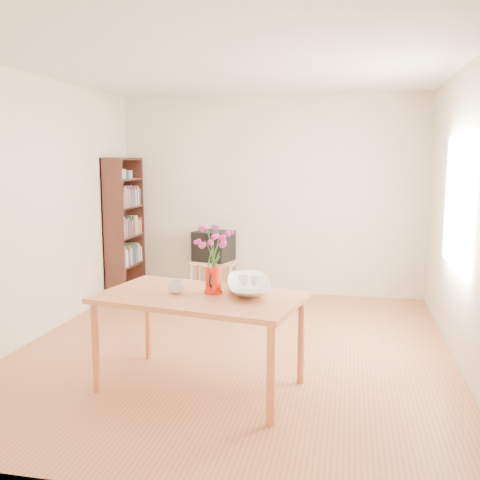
% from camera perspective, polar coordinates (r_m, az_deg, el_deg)
% --- Properties ---
extents(room, '(4.50, 4.50, 4.50)m').
position_cam_1_polar(room, '(4.87, -0.37, 2.99)').
color(room, '#A7613B').
rests_on(room, ground).
extents(table, '(1.66, 1.13, 0.75)m').
position_cam_1_polar(table, '(4.15, -4.29, -6.82)').
color(table, '#BD6940').
rests_on(table, ground).
extents(tv_stand, '(0.60, 0.45, 0.46)m').
position_cam_1_polar(tv_stand, '(7.07, -2.82, -2.77)').
color(tv_stand, tan).
rests_on(tv_stand, ground).
extents(bookshelf, '(0.28, 0.70, 1.80)m').
position_cam_1_polar(bookshelf, '(7.16, -12.21, 0.87)').
color(bookshelf, black).
rests_on(bookshelf, ground).
extents(pitcher, '(0.14, 0.22, 0.22)m').
position_cam_1_polar(pitcher, '(4.15, -2.88, -4.36)').
color(pitcher, red).
rests_on(pitcher, table).
extents(flowers, '(0.24, 0.24, 0.35)m').
position_cam_1_polar(flowers, '(4.09, -2.92, -0.55)').
color(flowers, '#C32D88').
rests_on(flowers, pitcher).
extents(mug, '(0.17, 0.17, 0.10)m').
position_cam_1_polar(mug, '(4.17, -6.84, -5.01)').
color(mug, white).
rests_on(mug, table).
extents(bowl, '(0.61, 0.61, 0.48)m').
position_cam_1_polar(bowl, '(4.19, 0.93, -2.25)').
color(bowl, white).
rests_on(bowl, table).
extents(teacup_a, '(0.10, 0.10, 0.06)m').
position_cam_1_polar(teacup_a, '(4.20, 0.39, -2.86)').
color(teacup_a, white).
rests_on(teacup_a, bowl).
extents(teacup_b, '(0.07, 0.07, 0.06)m').
position_cam_1_polar(teacup_b, '(4.21, 1.58, -2.89)').
color(teacup_b, white).
rests_on(teacup_b, bowl).
extents(television, '(0.54, 0.51, 0.39)m').
position_cam_1_polar(television, '(7.03, -2.81, -0.57)').
color(television, black).
rests_on(television, tv_stand).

